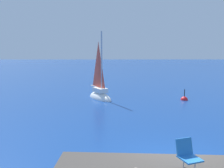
# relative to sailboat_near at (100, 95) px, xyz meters

# --- Properties ---
(ground_plane) EXTENTS (160.00, 160.00, 0.00)m
(ground_plane) POSITION_rel_sailboat_near_xyz_m (2.94, -11.75, -0.32)
(ground_plane) COLOR navy
(sailboat_near) EXTENTS (2.45, 3.21, 5.89)m
(sailboat_near) POSITION_rel_sailboat_near_xyz_m (0.00, 0.00, 0.00)
(sailboat_near) COLOR white
(sailboat_near) RESTS_ON ground
(beach_chair) EXTENTS (0.65, 0.72, 0.80)m
(beach_chair) POSITION_rel_sailboat_near_xyz_m (2.77, -13.83, 1.03)
(beach_chair) COLOR blue
(beach_chair) RESTS_ON shore_ledge
(marker_buoy) EXTENTS (0.56, 0.56, 1.13)m
(marker_buoy) POSITION_rel_sailboat_near_xyz_m (6.67, -0.66, -0.31)
(marker_buoy) COLOR red
(marker_buoy) RESTS_ON ground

